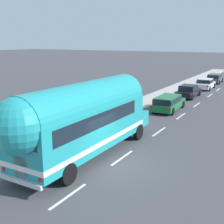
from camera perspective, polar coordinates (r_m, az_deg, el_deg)
ground_plane at (r=15.51m, az=-0.15°, el=-10.19°), size 300.00×300.00×0.00m
lane_markings at (r=27.58m, az=8.61°, el=0.32°), size 3.70×80.00×0.01m
sidewalk_slab at (r=26.05m, az=1.51°, el=-0.15°), size 2.63×90.00×0.15m
painted_bus at (r=15.64m, az=-5.93°, el=-1.11°), size 2.67×11.74×4.12m
car_lead at (r=27.48m, az=10.66°, el=1.87°), size 2.04×4.84×1.37m
car_second at (r=34.55m, az=14.35°, el=3.95°), size 1.94×4.54×1.37m
car_third at (r=41.03m, az=17.29°, el=5.22°), size 1.98×4.40×1.37m
car_fourth at (r=47.36m, az=18.98°, el=6.19°), size 1.96×4.29×1.37m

